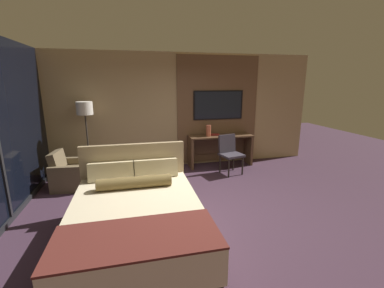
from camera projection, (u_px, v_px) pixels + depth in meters
ground_plane at (203, 212)px, 4.27m from camera, size 16.00×16.00×0.00m
wall_back_tv_panel at (181, 111)px, 6.43m from camera, size 7.20×0.09×2.80m
bed at (137, 221)px, 3.32m from camera, size 1.65×2.23×1.14m
desk at (220, 145)px, 6.58m from camera, size 1.62×0.50×0.79m
tv at (218, 105)px, 6.54m from camera, size 1.30×0.04×0.73m
desk_chair at (229, 150)px, 6.01m from camera, size 0.57×0.57×0.90m
armchair_by_window at (72, 175)px, 5.24m from camera, size 0.79×0.81×0.76m
floor_lamp at (85, 114)px, 5.56m from camera, size 0.34×0.34×1.69m
vase_tall at (209, 131)px, 6.34m from camera, size 0.12×0.12×0.28m
book at (215, 135)px, 6.50m from camera, size 0.25×0.20×0.03m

